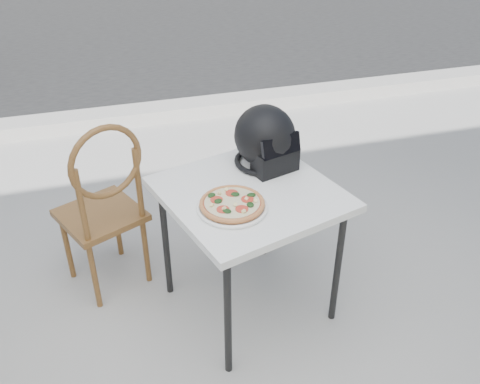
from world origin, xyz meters
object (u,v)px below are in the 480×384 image
object	(u,v)px
helmet	(266,140)
plate	(232,207)
pizza	(232,203)
cafe_chair_main	(104,201)
cafe_table_main	(250,202)

from	to	relation	value
helmet	plate	bearing A→B (deg)	-143.97
plate	pizza	bearing A→B (deg)	64.37
cafe_chair_main	cafe_table_main	bearing A→B (deg)	127.65
plate	helmet	world-z (taller)	helmet
helmet	cafe_table_main	bearing A→B (deg)	-140.22
cafe_table_main	helmet	bearing A→B (deg)	55.78
pizza	cafe_chair_main	world-z (taller)	cafe_chair_main
plate	cafe_table_main	bearing A→B (deg)	46.41
cafe_table_main	plate	distance (m)	0.19
pizza	cafe_chair_main	bearing A→B (deg)	138.95
cafe_table_main	pizza	size ratio (longest dim) A/B	2.84
pizza	helmet	world-z (taller)	helmet
helmet	pizza	bearing A→B (deg)	-143.98
pizza	cafe_table_main	bearing A→B (deg)	46.39
cafe_table_main	cafe_chair_main	xyz separation A→B (m)	(-0.66, 0.34, -0.09)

